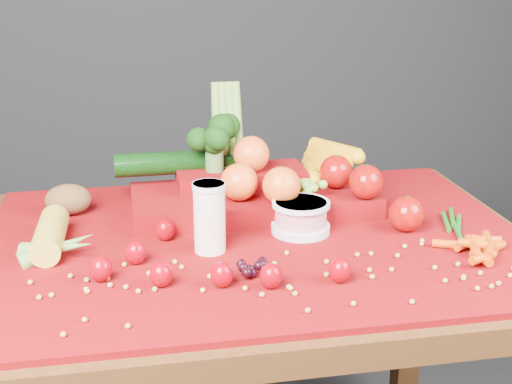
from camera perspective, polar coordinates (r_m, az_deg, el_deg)
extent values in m
cube|color=#391D0C|center=(1.42, 0.15, -5.03)|extent=(1.10, 0.80, 0.05)
cube|color=#391D0C|center=(1.88, -16.74, -12.35)|extent=(0.06, 0.06, 0.70)
cube|color=#391D0C|center=(2.00, 12.11, -9.90)|extent=(0.06, 0.06, 0.70)
cube|color=#69030C|center=(1.41, 0.15, -3.88)|extent=(1.05, 0.75, 0.01)
cylinder|color=silver|center=(1.32, -3.74, -2.04)|extent=(0.06, 0.06, 0.13)
cylinder|color=silver|center=(1.30, -3.80, 0.49)|extent=(0.06, 0.06, 0.01)
cylinder|color=silver|center=(1.43, 3.58, -2.90)|extent=(0.12, 0.12, 0.02)
cylinder|color=#C77D8B|center=(1.42, 3.60, -1.70)|extent=(0.10, 0.10, 0.05)
cylinder|color=silver|center=(1.41, 3.62, -0.95)|extent=(0.12, 0.12, 0.01)
ellipsoid|color=#980011|center=(1.30, -9.63, -4.79)|extent=(0.04, 0.04, 0.04)
cone|color=#0C450F|center=(1.29, -9.68, -3.93)|extent=(0.03, 0.03, 0.01)
ellipsoid|color=#980011|center=(1.25, -12.32, -6.05)|extent=(0.04, 0.04, 0.04)
cone|color=#0C450F|center=(1.24, -12.39, -5.16)|extent=(0.03, 0.03, 0.01)
ellipsoid|color=#980011|center=(1.21, -7.60, -6.55)|extent=(0.04, 0.04, 0.04)
cone|color=#0C450F|center=(1.20, -7.64, -5.64)|extent=(0.03, 0.03, 0.01)
ellipsoid|color=#980011|center=(1.20, -2.75, -6.62)|extent=(0.04, 0.04, 0.04)
cone|color=#0C450F|center=(1.19, -2.77, -5.70)|extent=(0.03, 0.03, 0.01)
ellipsoid|color=#980011|center=(1.20, 1.21, -6.73)|extent=(0.04, 0.04, 0.04)
cone|color=#0C450F|center=(1.19, 1.21, -5.81)|extent=(0.03, 0.03, 0.01)
ellipsoid|color=#980011|center=(1.23, 6.74, -6.23)|extent=(0.04, 0.04, 0.04)
cone|color=#0C450F|center=(1.22, 6.78, -5.33)|extent=(0.03, 0.03, 0.01)
ellipsoid|color=#980011|center=(1.40, -7.29, -3.00)|extent=(0.04, 0.04, 0.04)
cone|color=#0C450F|center=(1.39, -7.32, -2.19)|extent=(0.03, 0.03, 0.01)
cylinder|color=gold|center=(1.40, -16.15, -3.30)|extent=(0.06, 0.18, 0.06)
ellipsoid|color=#4F331D|center=(1.57, -14.79, -0.59)|extent=(0.10, 0.07, 0.07)
cube|color=#69030C|center=(1.54, -0.17, -0.71)|extent=(0.52, 0.22, 0.04)
cube|color=#69030C|center=(1.57, -1.22, 1.22)|extent=(0.28, 0.12, 0.03)
sphere|color=maroon|center=(1.49, 8.80, 0.81)|extent=(0.07, 0.07, 0.07)
sphere|color=maroon|center=(1.46, 11.97, -1.71)|extent=(0.07, 0.07, 0.07)
sphere|color=maroon|center=(1.55, 6.44, 1.63)|extent=(0.07, 0.07, 0.07)
sphere|color=red|center=(1.47, -1.35, 0.81)|extent=(0.08, 0.08, 0.08)
sphere|color=red|center=(1.44, 2.05, 0.51)|extent=(0.08, 0.08, 0.08)
sphere|color=red|center=(1.54, -0.38, 3.05)|extent=(0.08, 0.08, 0.08)
cylinder|color=yellow|center=(1.62, 4.44, 1.75)|extent=(0.06, 0.15, 0.04)
cylinder|color=yellow|center=(1.62, 5.14, 2.29)|extent=(0.04, 0.15, 0.04)
cylinder|color=yellow|center=(1.62, 5.83, 2.83)|extent=(0.07, 0.15, 0.04)
cylinder|color=yellow|center=(1.62, 6.36, 3.37)|extent=(0.10, 0.15, 0.04)
cylinder|color=#3F662D|center=(1.55, -3.34, 2.51)|extent=(0.04, 0.04, 0.04)
cylinder|color=olive|center=(1.58, -3.17, 4.77)|extent=(0.03, 0.06, 0.22)
cylinder|color=olive|center=(1.58, -2.59, 4.80)|extent=(0.02, 0.06, 0.22)
cylinder|color=olive|center=(1.58, -2.02, 4.83)|extent=(0.02, 0.06, 0.22)
cylinder|color=olive|center=(1.58, -1.44, 4.85)|extent=(0.03, 0.06, 0.22)
cylinder|color=black|center=(1.58, -6.48, 2.34)|extent=(0.27, 0.06, 0.05)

